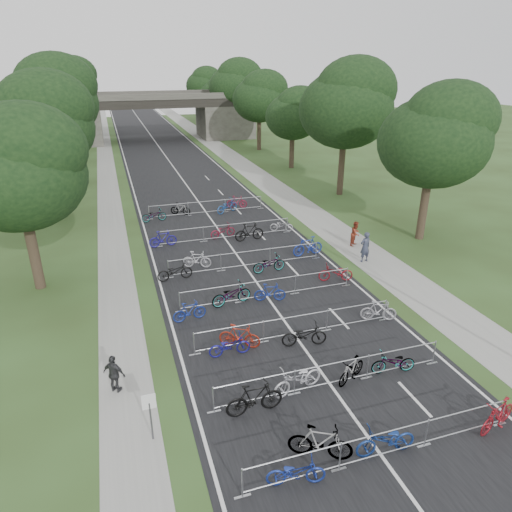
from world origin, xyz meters
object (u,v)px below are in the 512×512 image
at_px(bike_0, 296,472).
at_px(bike_1, 320,442).
at_px(park_sign, 150,409).
at_px(overpass_bridge, 152,117).
at_px(pedestrian_a, 365,247).
at_px(pedestrian_b, 356,234).
at_px(pedestrian_c, 114,374).
at_px(bike_2, 386,441).

relative_size(bike_0, bike_1, 0.87).
bearing_deg(park_sign, overpass_bridge, 83.74).
distance_m(overpass_bridge, pedestrian_a, 51.93).
relative_size(pedestrian_b, pedestrian_c, 1.07).
bearing_deg(park_sign, pedestrian_a, 37.17).
height_order(bike_0, bike_1, bike_1).
bearing_deg(pedestrian_a, park_sign, 30.18).
distance_m(bike_0, bike_1, 1.29).
bearing_deg(bike_1, bike_2, -75.49).
bearing_deg(pedestrian_b, pedestrian_c, 176.73).
bearing_deg(bike_0, pedestrian_b, -21.61).
distance_m(overpass_bridge, bike_0, 65.19).
bearing_deg(park_sign, bike_1, -25.82).
bearing_deg(pedestrian_b, overpass_bridge, 62.90).
relative_size(bike_0, pedestrian_a, 0.92).
relative_size(park_sign, bike_2, 0.91).
relative_size(bike_0, pedestrian_b, 1.06).
height_order(park_sign, bike_1, park_sign).
relative_size(pedestrian_a, pedestrian_b, 1.15).
xyz_separation_m(bike_0, bike_1, (1.09, 0.68, 0.15)).
relative_size(overpass_bridge, pedestrian_b, 18.53).
bearing_deg(bike_1, park_sign, 92.71).
relative_size(bike_1, bike_2, 1.01).
distance_m(bike_1, pedestrian_b, 18.48).
xyz_separation_m(bike_1, pedestrian_a, (9.13, 13.01, 0.35)).
relative_size(pedestrian_a, pedestrian_c, 1.24).
distance_m(bike_1, pedestrian_c, 7.91).
bearing_deg(pedestrian_b, bike_2, -152.60).
bearing_deg(overpass_bridge, pedestrian_b, -80.65).
xyz_separation_m(overpass_bridge, bike_1, (-1.89, -64.37, -2.92)).
bearing_deg(pedestrian_c, bike_0, 165.61).
height_order(bike_1, bike_2, bike_1).
distance_m(park_sign, bike_1, 5.49).
relative_size(bike_1, pedestrian_a, 1.05).
xyz_separation_m(pedestrian_b, pedestrian_c, (-15.88, -10.39, -0.06)).
xyz_separation_m(bike_2, pedestrian_a, (7.10, 13.52, 0.44)).
xyz_separation_m(pedestrian_a, pedestrian_c, (-15.08, -7.81, -0.18)).
bearing_deg(park_sign, pedestrian_c, 110.38).
relative_size(park_sign, bike_0, 1.03).
relative_size(overpass_bridge, pedestrian_a, 16.06).
xyz_separation_m(overpass_bridge, pedestrian_a, (7.23, -51.36, -2.57)).
xyz_separation_m(park_sign, pedestrian_b, (14.83, 13.22, -0.43)).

